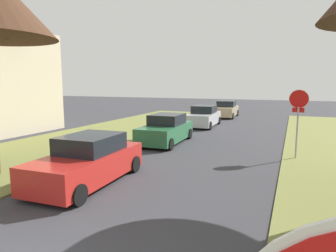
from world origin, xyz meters
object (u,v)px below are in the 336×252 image
at_px(parked_sedan_green, 166,130).
at_px(parked_sedan_tan, 226,110).
at_px(parked_sedan_silver, 204,117).
at_px(stop_sign_far, 298,109).
at_px(parked_sedan_red, 88,161).

distance_m(parked_sedan_green, parked_sedan_tan, 14.02).
distance_m(parked_sedan_silver, parked_sedan_tan, 6.95).
height_order(stop_sign_far, parked_sedan_red, stop_sign_far).
xyz_separation_m(parked_sedan_red, parked_sedan_green, (-0.29, 7.18, 0.00)).
bearing_deg(parked_sedan_silver, parked_sedan_green, -90.89).
bearing_deg(parked_sedan_tan, parked_sedan_silver, -92.18).
bearing_deg(parked_sedan_green, parked_sedan_red, -87.66).
xyz_separation_m(stop_sign_far, parked_sedan_tan, (-6.24, 15.16, -1.46)).
distance_m(parked_sedan_red, parked_sedan_silver, 14.25).
xyz_separation_m(parked_sedan_red, parked_sedan_tan, (0.08, 21.19, 0.00)).
bearing_deg(parked_sedan_silver, parked_sedan_tan, 87.82).
bearing_deg(parked_sedan_tan, parked_sedan_green, -91.53).
xyz_separation_m(parked_sedan_green, parked_sedan_silver, (0.11, 7.07, 0.00)).
bearing_deg(parked_sedan_red, stop_sign_far, 43.67).
bearing_deg(parked_sedan_tan, stop_sign_far, -67.63).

